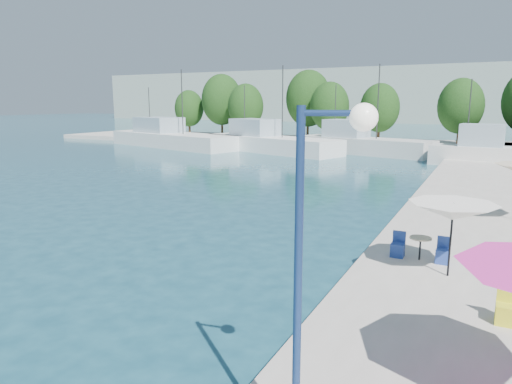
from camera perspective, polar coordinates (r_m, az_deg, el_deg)
The scene contains 16 objects.
quay_far at distance 63.53m, azimuth 10.96°, elevation 6.00°, with size 90.00×16.00×0.60m, color #AEA79D.
hill_west at distance 158.85m, azimuth 12.85°, elevation 11.60°, with size 180.00×40.00×16.00m, color #909D91.
trawler_01 at distance 61.60m, azimuth -10.59°, elevation 6.58°, with size 21.47×10.92×10.20m.
trawler_02 at distance 54.30m, azimuth 1.49°, elevation 6.19°, with size 18.68×10.34×10.20m.
trawler_03 at distance 53.42m, azimuth 12.89°, elevation 5.84°, with size 16.08×8.13×10.20m.
trawler_04 at distance 46.49m, azimuth 28.08°, elevation 4.10°, with size 12.40×3.97×10.20m.
tree_01 at distance 79.54m, azimuth -8.37°, elevation 10.29°, with size 4.91×4.91×7.27m.
tree_02 at distance 76.06m, azimuth -4.31°, elevation 11.43°, with size 6.58×6.58×9.74m.
tree_03 at distance 70.37m, azimuth -1.30°, elevation 10.67°, with size 5.40×5.40×7.99m.
tree_04 at distance 70.07m, azimuth 6.56°, elevation 11.54°, with size 6.73×6.73×9.97m.
tree_05 at distance 65.35m, azimuth 9.18°, elevation 10.52°, with size 5.42×5.42×8.02m.
tree_06 at distance 64.00m, azimuth 15.21°, elevation 10.11°, with size 5.20×5.20×7.70m.
tree_07 at distance 62.99m, azimuth 24.21°, elevation 9.77°, with size 5.51×5.51×8.15m.
umbrella_white at distance 14.33m, azimuth 23.40°, elevation -2.25°, with size 2.51×2.51×2.21m.
cafe_table_02 at distance 15.89m, azimuth 19.79°, elevation -7.00°, with size 1.82×0.70×0.76m.
street_lamp at distance 6.20m, azimuth 8.31°, elevation -3.46°, with size 1.03×0.38×5.03m.
Camera 1 is at (9.49, 6.16, 5.62)m, focal length 32.00 mm.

